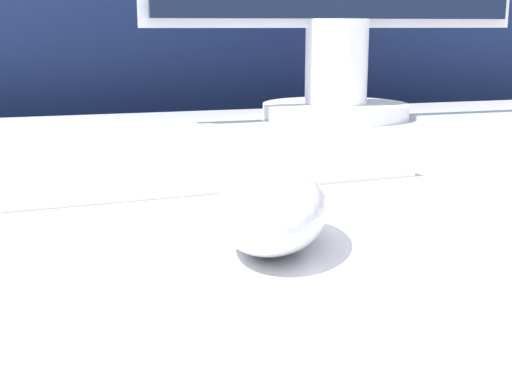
{
  "coord_description": "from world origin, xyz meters",
  "views": [
    {
      "loc": [
        -0.08,
        -0.57,
        0.89
      ],
      "look_at": [
        0.05,
        -0.16,
        0.79
      ],
      "focal_mm": 50.0,
      "sensor_mm": 36.0,
      "label": 1
    }
  ],
  "objects": [
    {
      "name": "computer_mouse_near",
      "position": [
        0.05,
        -0.19,
        0.79
      ],
      "size": [
        0.1,
        0.13,
        0.05
      ],
      "rotation": [
        0.0,
        0.0,
        -0.42
      ],
      "color": "white",
      "rests_on": "desk"
    },
    {
      "name": "keyboard",
      "position": [
        0.03,
        0.01,
        0.78
      ],
      "size": [
        0.38,
        0.15,
        0.02
      ],
      "rotation": [
        0.0,
        0.0,
        0.08
      ],
      "color": "white",
      "rests_on": "desk"
    },
    {
      "name": "partition_panel",
      "position": [
        0.0,
        0.62,
        0.67
      ],
      "size": [
        5.0,
        0.03,
        1.35
      ],
      "color": "navy",
      "rests_on": "ground_plane"
    }
  ]
}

